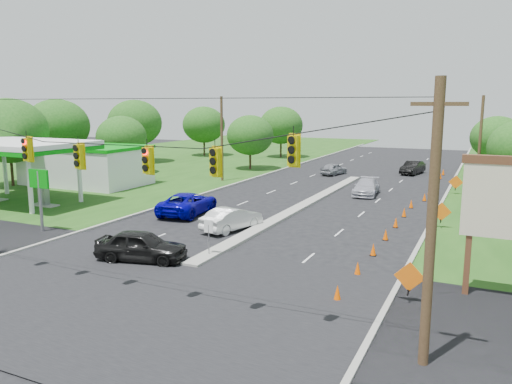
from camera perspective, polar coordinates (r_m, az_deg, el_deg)
The scene contains 42 objects.
ground at distance 22.83m, azimuth -13.22°, elevation -11.30°, with size 160.00×160.00×0.00m, color black.
grass_left at distance 57.35m, azimuth -24.45°, elevation 0.91°, with size 40.00×160.00×0.06m, color #1E4714.
cross_street at distance 22.83m, azimuth -13.22°, elevation -11.30°, with size 160.00×14.00×0.02m, color black.
curb_left at distance 52.79m, azimuth -1.59°, elevation 1.09°, with size 0.25×110.00×0.16m, color gray.
curb_right at distance 47.36m, azimuth 20.78°, elevation -0.60°, with size 0.25×110.00×0.16m, color gray.
median at distance 40.70m, azimuth 5.41°, elevation -1.64°, with size 1.00×34.00×0.18m, color gray.
median_sign at distance 27.08m, azimuth -5.44°, elevation -4.42°, with size 0.55×0.06×2.05m.
signal_span at distance 20.82m, azimuth -15.57°, elevation 0.74°, with size 25.60×0.32×9.00m.
utility_pole_far_left at distance 53.40m, azimuth -3.93°, elevation 6.04°, with size 0.28×0.28×9.00m, color #422D1C.
utility_pole_far_right at distance 51.67m, azimuth 24.21°, elevation 5.05°, with size 0.28×0.28×9.00m, color #422D1C.
gas_station at distance 52.52m, azimuth -19.93°, elevation 3.29°, with size 18.40×19.70×5.20m.
pylon_sign at distance 23.12m, azimuth 26.94°, elevation -1.53°, with size 5.90×2.30×6.12m.
cone_0 at distance 21.73m, azimuth 9.29°, elevation -11.28°, with size 0.32×0.32×0.70m, color #FF5600.
cone_1 at distance 24.92m, azimuth 11.54°, elevation -8.54°, with size 0.32×0.32×0.70m, color #FF5600.
cone_2 at distance 28.19m, azimuth 13.26°, elevation -6.41°, with size 0.32×0.32×0.70m, color #FF5600.
cone_3 at distance 31.50m, azimuth 14.60°, elevation -4.73°, with size 0.32×0.32×0.70m, color #FF5600.
cone_4 at distance 34.85m, azimuth 15.69°, elevation -3.36°, with size 0.32×0.32×0.70m, color #FF5600.
cone_5 at distance 38.23m, azimuth 16.58°, elevation -2.24°, with size 0.32×0.32×0.70m, color #FF5600.
cone_6 at distance 41.63m, azimuth 17.32°, elevation -1.30°, with size 0.32×0.32×0.70m, color #FF5600.
cone_7 at distance 44.98m, azimuth 18.71°, elevation -0.55°, with size 0.32×0.32×0.70m, color #FF5600.
cone_8 at distance 48.41m, azimuth 19.20°, elevation 0.14°, with size 0.32×0.32×0.70m, color #FF5600.
cone_9 at distance 51.85m, azimuth 19.62°, elevation 0.74°, with size 0.32×0.32×0.70m, color #FF5600.
cone_10 at distance 55.30m, azimuth 19.99°, elevation 1.26°, with size 0.32×0.32×0.70m, color #FF5600.
cone_11 at distance 58.75m, azimuth 20.32°, elevation 1.73°, with size 0.32×0.32×0.70m, color #FF5600.
cone_12 at distance 62.21m, azimuth 20.61°, elevation 2.14°, with size 0.32×0.32×0.70m, color #FF5600.
work_sign_0 at distance 21.88m, azimuth 17.12°, elevation -9.38°, with size 1.27×0.58×1.37m.
work_sign_1 at distance 35.35m, azimuth 20.42°, elevation -2.21°, with size 1.27×0.58×1.37m.
work_sign_2 at distance 49.12m, azimuth 21.87°, elevation 0.99°, with size 1.27×0.58×1.37m.
tree_1 at distance 55.55m, azimuth -26.44°, elevation 6.29°, with size 7.56×7.56×8.82m.
tree_2 at distance 61.12m, azimuth -15.12°, elevation 6.06°, with size 5.88×5.88×6.86m.
tree_3 at distance 72.58m, azimuth -13.68°, elevation 7.68°, with size 7.56×7.56×8.82m.
tree_4 at distance 80.15m, azimuth -5.99°, elevation 7.66°, with size 6.72×6.72×7.84m.
tree_5 at distance 62.96m, azimuth -0.67°, elevation 6.51°, with size 5.88×5.88×6.86m.
tree_6 at distance 77.42m, azimuth 2.88°, elevation 7.62°, with size 6.72×6.72×7.84m.
tree_12 at distance 64.64m, azimuth 25.81°, elevation 5.61°, with size 5.88×5.88×6.86m.
tree_14 at distance 65.12m, azimuth -21.74°, elevation 7.02°, with size 7.56×7.56×8.82m.
black_sedan at distance 27.13m, azimuth -12.97°, elevation -6.01°, with size 1.94×4.82×1.64m, color black.
white_sedan at distance 32.84m, azimuth -2.79°, elevation -3.07°, with size 1.61×4.61×1.52m, color silver.
blue_pickup at distance 37.89m, azimuth -7.76°, elevation -1.28°, with size 2.75×5.97×1.66m, color #0500A2.
silver_car_far at distance 46.53m, azimuth 12.48°, elevation 0.54°, with size 2.02×4.97×1.44m, color #AEADBA.
silver_car_oncoming at distance 59.18m, azimuth 8.88°, elevation 2.63°, with size 1.64×4.08×1.39m, color gray.
dark_car_receding at distance 61.88m, azimuth 17.47°, elevation 2.68°, with size 1.63×4.69×1.54m, color black.
Camera 1 is at (13.44, -16.53, 8.20)m, focal length 35.00 mm.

